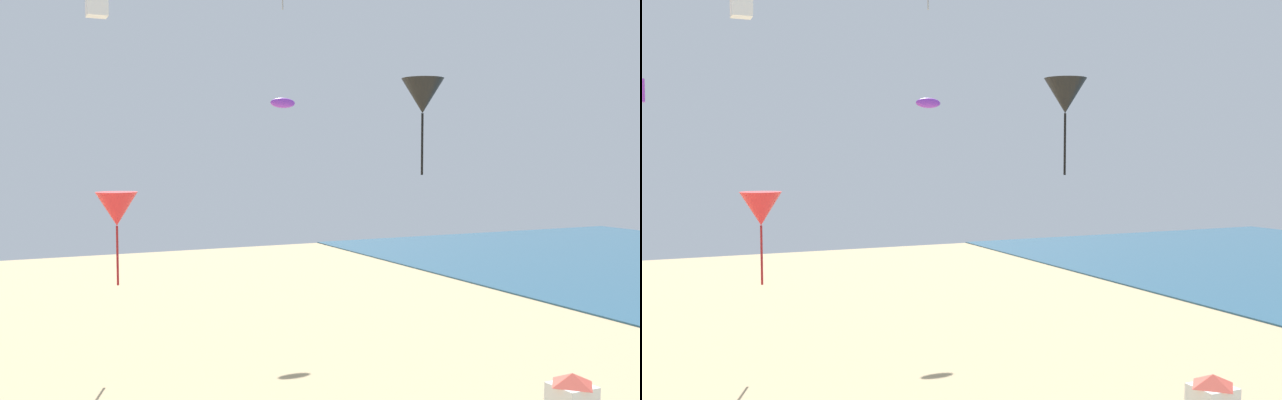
# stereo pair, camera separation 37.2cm
# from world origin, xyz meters

# --- Properties ---
(lifeguard_stand) EXTENTS (1.10, 1.10, 2.55)m
(lifeguard_stand) POSITION_xyz_m (9.05, 9.64, 1.84)
(lifeguard_stand) COLOR white
(lifeguard_stand) RESTS_ON ground
(kite_red_delta) EXTENTS (1.74, 1.74, 3.96)m
(kite_red_delta) POSITION_xyz_m (-1.46, 24.83, 6.67)
(kite_red_delta) COLOR red
(kite_white_box) EXTENTS (0.85, 0.85, 1.34)m
(kite_white_box) POSITION_xyz_m (-1.97, 25.85, 15.48)
(kite_white_box) COLOR white
(kite_black_delta) EXTENTS (1.62, 1.62, 3.68)m
(kite_black_delta) POSITION_xyz_m (8.78, 17.25, 11.18)
(kite_black_delta) COLOR black
(kite_purple_parafoil) EXTENTS (1.42, 0.40, 0.55)m
(kite_purple_parafoil) POSITION_xyz_m (8.25, 30.13, 11.80)
(kite_purple_parafoil) COLOR purple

